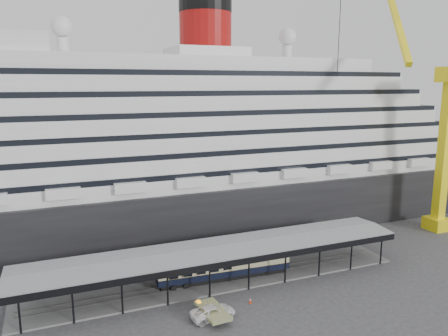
# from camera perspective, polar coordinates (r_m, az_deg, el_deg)

# --- Properties ---
(ground) EXTENTS (200.00, 200.00, 0.00)m
(ground) POSITION_cam_1_polar(r_m,az_deg,el_deg) (61.37, 1.08, -16.38)
(ground) COLOR #363639
(ground) RESTS_ON ground
(cruise_ship) EXTENTS (130.00, 30.00, 43.90)m
(cruise_ship) POSITION_cam_1_polar(r_m,az_deg,el_deg) (85.41, -7.36, 4.28)
(cruise_ship) COLOR black
(cruise_ship) RESTS_ON ground
(platform_canopy) EXTENTS (56.00, 9.18, 5.30)m
(platform_canopy) POSITION_cam_1_polar(r_m,az_deg,el_deg) (64.53, -0.71, -12.62)
(platform_canopy) COLOR slate
(platform_canopy) RESTS_ON ground
(crane_yellow) EXTENTS (23.83, 18.78, 47.60)m
(crane_yellow) POSITION_cam_1_polar(r_m,az_deg,el_deg) (91.91, 26.39, 4.71)
(crane_yellow) COLOR yellow
(crane_yellow) RESTS_ON ground
(port_truck) EXTENTS (5.79, 3.00, 1.56)m
(port_truck) POSITION_cam_1_polar(r_m,az_deg,el_deg) (56.06, -1.47, -18.32)
(port_truck) COLOR white
(port_truck) RESTS_ON ground
(pullman_carriage) EXTENTS (19.89, 3.62, 19.42)m
(pullman_carriage) POSITION_cam_1_polar(r_m,az_deg,el_deg) (64.82, 0.03, -12.49)
(pullman_carriage) COLOR black
(pullman_carriage) RESTS_ON ground
(traffic_cone_left) EXTENTS (0.50, 0.50, 0.81)m
(traffic_cone_left) POSITION_cam_1_polar(r_m,az_deg,el_deg) (57.55, -1.09, -17.92)
(traffic_cone_left) COLOR #D65A0B
(traffic_cone_left) RESTS_ON ground
(traffic_cone_mid) EXTENTS (0.43, 0.43, 0.71)m
(traffic_cone_mid) POSITION_cam_1_polar(r_m,az_deg,el_deg) (57.23, -0.19, -18.14)
(traffic_cone_mid) COLOR #D5540B
(traffic_cone_mid) RESTS_ON ground
(traffic_cone_right) EXTENTS (0.41, 0.41, 0.71)m
(traffic_cone_right) POSITION_cam_1_polar(r_m,az_deg,el_deg) (59.65, 3.46, -16.88)
(traffic_cone_right) COLOR red
(traffic_cone_right) RESTS_ON ground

